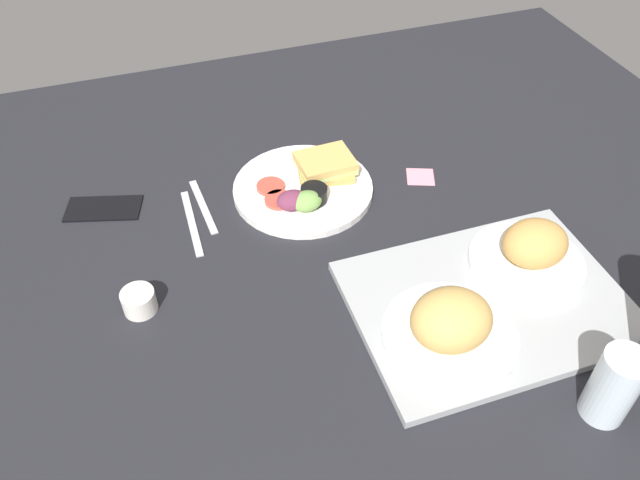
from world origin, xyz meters
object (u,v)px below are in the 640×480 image
object	(u,v)px
espresso_cup	(139,301)
fork	(203,206)
bread_plate_near	(531,251)
knife	(192,222)
bread_plate_far	(451,325)
plate_with_salad	(307,186)
drinking_glass	(614,386)
cell_phone	(103,208)
serving_tray	(488,303)
sticky_note	(420,177)

from	to	relation	value
espresso_cup	fork	world-z (taller)	espresso_cup
bread_plate_near	knife	distance (cm)	62.28
bread_plate_near	bread_plate_far	world-z (taller)	bread_plate_far
bread_plate_near	espresso_cup	size ratio (longest dim) A/B	3.55
plate_with_salad	espresso_cup	bearing A→B (deg)	29.33
drinking_glass	fork	size ratio (longest dim) A/B	0.75
bread_plate_far	knife	world-z (taller)	bread_plate_far
espresso_cup	cell_phone	size ratio (longest dim) A/B	0.39
bread_plate_far	serving_tray	bearing A→B (deg)	-152.64
bread_plate_far	plate_with_salad	world-z (taller)	bread_plate_far
cell_phone	serving_tray	bearing A→B (deg)	157.91
serving_tray	sticky_note	xyz separation A→B (cm)	(-4.38, -35.25, -0.74)
bread_plate_far	plate_with_salad	bearing A→B (deg)	-78.41
serving_tray	sticky_note	size ratio (longest dim) A/B	8.04
cell_phone	sticky_note	distance (cm)	64.06
knife	cell_phone	size ratio (longest dim) A/B	1.32
knife	sticky_note	distance (cm)	47.55
serving_tray	plate_with_salad	world-z (taller)	plate_with_salad
fork	sticky_note	bearing A→B (deg)	79.65
drinking_glass	bread_plate_near	bearing A→B (deg)	-99.85
bread_plate_near	drinking_glass	xyz separation A→B (cm)	(4.82, 27.73, 1.27)
serving_tray	espresso_cup	xyz separation A→B (cm)	(55.08, -18.05, 1.20)
bread_plate_far	cell_phone	world-z (taller)	bread_plate_far
bread_plate_near	knife	world-z (taller)	bread_plate_near
bread_plate_far	espresso_cup	distance (cm)	50.47
espresso_cup	fork	distance (cm)	26.98
plate_with_salad	sticky_note	bearing A→B (deg)	173.32
bread_plate_far	sticky_note	size ratio (longest dim) A/B	3.81
serving_tray	sticky_note	distance (cm)	35.53
fork	cell_phone	bearing A→B (deg)	-110.51
fork	knife	world-z (taller)	same
drinking_glass	fork	bearing A→B (deg)	-54.20
knife	sticky_note	world-z (taller)	knife
sticky_note	espresso_cup	bearing A→B (deg)	16.13
bread_plate_near	fork	world-z (taller)	bread_plate_near
serving_tray	plate_with_salad	size ratio (longest dim) A/B	1.61
serving_tray	fork	bearing A→B (deg)	-45.21
serving_tray	cell_phone	bearing A→B (deg)	-38.11
serving_tray	bread_plate_far	xyz separation A→B (cm)	(10.57, 5.47, 4.79)
espresso_cup	sticky_note	world-z (taller)	espresso_cup
drinking_glass	sticky_note	size ratio (longest dim) A/B	2.27
plate_with_salad	fork	size ratio (longest dim) A/B	1.65
bread_plate_far	knife	distance (cm)	53.37
bread_plate_near	knife	xyz separation A→B (cm)	(53.47, -31.57, -4.82)
cell_phone	bread_plate_far	bearing A→B (deg)	149.08
bread_plate_near	bread_plate_far	bearing A→B (deg)	26.39
fork	cell_phone	xyz separation A→B (cm)	(18.60, -5.63, 0.15)
bread_plate_far	bread_plate_near	bearing A→B (deg)	-153.61
drinking_glass	espresso_cup	distance (cm)	73.22
plate_with_salad	sticky_note	distance (cm)	24.10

